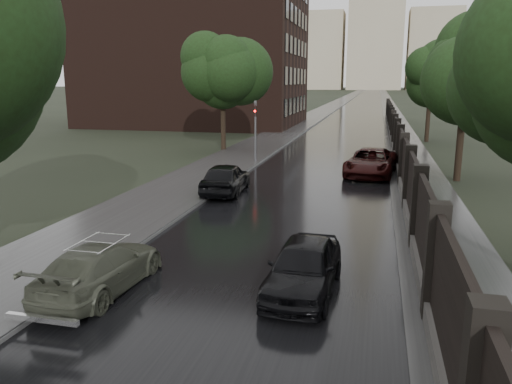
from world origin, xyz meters
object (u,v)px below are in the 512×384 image
tree_left_far (223,80)px  tree_right_c (431,84)px  tree_right_b (465,86)px  car_right_far (371,162)px  volga_sedan (100,268)px  hatchback_left (226,178)px  traffic_light (255,126)px  car_right_near (304,267)px

tree_left_far → tree_right_c: tree_left_far is taller
tree_right_b → tree_right_c: size_ratio=1.00×
car_right_far → volga_sedan: bearing=-103.2°
tree_right_c → car_right_far: tree_right_c is taller
hatchback_left → volga_sedan: bearing=87.5°
traffic_light → car_right_near: size_ratio=1.00×
hatchback_left → traffic_light: bearing=-88.9°
tree_left_far → car_right_far: bearing=-34.5°
tree_right_b → volga_sedan: bearing=-122.2°
tree_right_b → hatchback_left: bearing=-152.3°
tree_left_far → hatchback_left: 15.20m
hatchback_left → car_right_far: size_ratio=0.80×
hatchback_left → car_right_far: (6.60, 6.28, 0.02)m
tree_right_c → hatchback_left: 26.63m
hatchback_left → tree_left_far: bearing=-75.8°
volga_sedan → car_right_far: size_ratio=0.78×
tree_right_b → traffic_light: 12.44m
traffic_light → tree_right_c: bearing=51.8°
tree_right_c → volga_sedan: size_ratio=1.64×
traffic_light → hatchback_left: (0.70, -8.83, -1.66)m
tree_right_c → volga_sedan: tree_right_c is taller
traffic_light → car_right_near: 20.16m
volga_sedan → car_right_near: 5.14m
tree_left_far → car_right_near: tree_left_far is taller
tree_right_b → car_right_far: (-4.50, 0.45, -4.19)m
tree_right_b → hatchback_left: tree_right_b is taller
tree_right_b → tree_right_c: bearing=90.0°
tree_left_far → tree_right_b: tree_left_far is taller
tree_right_b → hatchback_left: 13.23m
tree_right_c → car_right_far: size_ratio=1.29×
tree_right_c → car_right_near: (-5.90, -34.20, -4.27)m
car_right_near → car_right_far: bearing=87.7°
tree_left_far → tree_right_b: size_ratio=1.05×
tree_right_c → traffic_light: (-11.80, -15.01, -2.55)m
car_right_near → traffic_light: bearing=109.5°
tree_right_b → car_right_near: 17.76m
tree_left_far → tree_right_c: bearing=32.8°
tree_left_far → car_right_near: size_ratio=1.85×
tree_right_b → volga_sedan: 20.92m
tree_right_b → car_right_far: 6.17m
tree_left_far → hatchback_left: tree_left_far is taller
car_right_near → car_right_far: 16.71m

